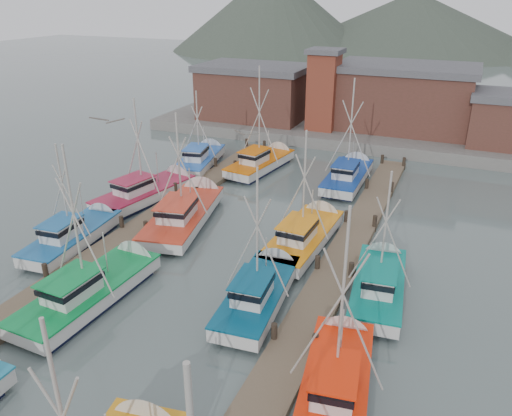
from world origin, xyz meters
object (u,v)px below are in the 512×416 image
at_px(boat_8, 186,212).
at_px(boat_12, 263,162).
at_px(lookout_tower, 324,89).
at_px(boat_4, 96,287).

height_order(boat_8, boat_12, boat_12).
bearing_deg(boat_8, boat_12, 74.80).
bearing_deg(boat_12, lookout_tower, 87.89).
relative_size(lookout_tower, boat_8, 0.78).
bearing_deg(boat_4, lookout_tower, 88.60).
relative_size(boat_4, boat_12, 0.95).
distance_m(boat_4, boat_12, 23.26).
xyz_separation_m(lookout_tower, boat_8, (-2.86, -24.63, -4.87)).
xyz_separation_m(boat_4, boat_8, (-0.58, 10.52, -0.00)).
bearing_deg(boat_8, boat_4, -98.71).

